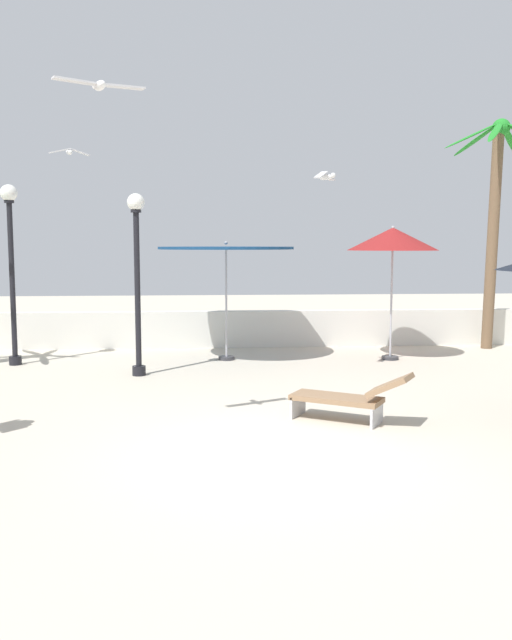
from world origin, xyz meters
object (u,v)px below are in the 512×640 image
Objects in this scene: patio_umbrella_3 at (393,240)px; lounge_chair_0 at (350,397)px; lamp_post_0 at (11,253)px; seagull_1 at (99,85)px; lamp_post_1 at (137,266)px; patio_umbrella_0 at (226,251)px; palm_tree_0 at (495,207)px; seagull_2 at (326,176)px; seagull_0 at (69,152)px.

patio_umbrella_3 reaches higher than lounge_chair_0.
lamp_post_0 is at bearing 139.75° from lounge_chair_0.
seagull_1 is (-3.55, -1.00, 4.36)m from lounge_chair_0.
lamp_post_1 is 2.01× the size of lounge_chair_0.
palm_tree_0 is (7.01, 1.28, 1.11)m from patio_umbrella_0.
seagull_2 is (-1.92, -1.82, 1.27)m from patio_umbrella_3.
patio_umbrella_0 is at bearing 43.49° from lamp_post_1.
patio_umbrella_0 is at bearing 106.36° from lounge_chair_0.
lounge_chair_0 is (-2.18, -5.60, -2.44)m from patio_umbrella_3.
palm_tree_0 is 1.57× the size of lamp_post_1.
patio_umbrella_0 is 3.29× the size of seagull_0.
patio_umbrella_3 is 2.81× the size of seagull_2.
lamp_post_0 reaches higher than patio_umbrella_3.
lamp_post_0 is 3.25m from seagull_0.
palm_tree_0 is 5.22× the size of seagull_1.
lounge_chair_0 is at bearing -53.13° from seagull_0.
patio_umbrella_0 reaches higher than lounge_chair_0.
seagull_0 is at bearing 148.06° from seagull_2.
lamp_post_1 is 5.75m from lounge_chair_0.
patio_umbrella_3 is at bearing 0.35° from lamp_post_0.
seagull_1 is 6.14m from seagull_2.
patio_umbrella_3 is at bearing -13.12° from seagull_0.
palm_tree_0 is 3.17× the size of lounge_chair_0.
lounge_chair_0 is 1.66× the size of seagull_2.
patio_umbrella_0 is at bearing 176.17° from patio_umbrella_3.
patio_umbrella_3 is 0.53× the size of palm_tree_0.
lamp_post_0 is (-4.83, -0.31, -0.04)m from patio_umbrella_0.
palm_tree_0 reaches higher than lamp_post_1.
lamp_post_1 is at bearing -136.51° from patio_umbrella_0.
lamp_post_0 is 2.17× the size of lounge_chair_0.
lamp_post_0 reaches higher than lounge_chair_0.
patio_umbrella_0 is 1.70× the size of lounge_chair_0.
seagull_2 is (3.87, -0.28, 1.81)m from lamp_post_1.
seagull_2 reaches higher than lamp_post_0.
seagull_2 is (6.80, -1.76, 1.56)m from lamp_post_0.
seagull_2 reaches higher than patio_umbrella_3.
lounge_chair_0 is at bearing -40.25° from lamp_post_0.
seagull_1 reaches higher than lamp_post_0.
seagull_2 is at bearing -136.65° from patio_umbrella_3.
lamp_post_1 is 4.72m from seagull_0.
seagull_0 reaches higher than patio_umbrella_3.
patio_umbrella_3 is 3.58m from palm_tree_0.
seagull_1 is (-1.83, -6.86, 2.18)m from patio_umbrella_0.
patio_umbrella_0 is 4.84m from lamp_post_0.
lamp_post_0 reaches higher than lamp_post_1.
seagull_0 is at bearing 120.10° from lamp_post_1.
seagull_2 is (3.80, 4.78, -0.66)m from seagull_1.
seagull_1 is at bearing -89.26° from lamp_post_1.
patio_umbrella_3 is 8.73m from lamp_post_0.
lamp_post_0 is 3.60× the size of seagull_2.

